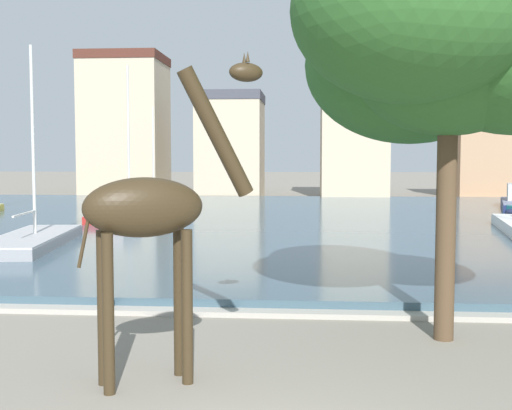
{
  "coord_description": "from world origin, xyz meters",
  "views": [
    {
      "loc": [
        0.42,
        -7.31,
        3.58
      ],
      "look_at": [
        -1.05,
        11.66,
        2.2
      ],
      "focal_mm": 46.62,
      "sensor_mm": 36.0,
      "label": 1
    }
  ],
  "objects_px": {
    "sailboat_green": "(154,198)",
    "sailboat_red": "(129,215)",
    "giraffe_statue": "(154,213)",
    "shade_tree": "(442,49)",
    "mooring_bollard": "(107,304)",
    "sailboat_grey": "(37,242)"
  },
  "relations": [
    {
      "from": "giraffe_statue",
      "to": "sailboat_red",
      "type": "relative_size",
      "value": 0.64
    },
    {
      "from": "giraffe_statue",
      "to": "shade_tree",
      "type": "relative_size",
      "value": 0.68
    },
    {
      "from": "giraffe_statue",
      "to": "shade_tree",
      "type": "xyz_separation_m",
      "value": [
        4.93,
        2.95,
        2.95
      ]
    },
    {
      "from": "sailboat_red",
      "to": "shade_tree",
      "type": "distance_m",
      "value": 24.64
    },
    {
      "from": "giraffe_statue",
      "to": "sailboat_grey",
      "type": "xyz_separation_m",
      "value": [
        -7.81,
        14.03,
        -2.31
      ]
    },
    {
      "from": "sailboat_grey",
      "to": "shade_tree",
      "type": "bearing_deg",
      "value": -41.01
    },
    {
      "from": "giraffe_statue",
      "to": "sailboat_green",
      "type": "xyz_separation_m",
      "value": [
        -8.98,
        38.13,
        -2.16
      ]
    },
    {
      "from": "sailboat_grey",
      "to": "sailboat_red",
      "type": "bearing_deg",
      "value": 85.04
    },
    {
      "from": "shade_tree",
      "to": "mooring_bollard",
      "type": "height_order",
      "value": "shade_tree"
    },
    {
      "from": "sailboat_red",
      "to": "mooring_bollard",
      "type": "height_order",
      "value": "sailboat_red"
    },
    {
      "from": "giraffe_statue",
      "to": "sailboat_grey",
      "type": "relative_size",
      "value": 0.62
    },
    {
      "from": "sailboat_green",
      "to": "sailboat_red",
      "type": "bearing_deg",
      "value": -81.85
    },
    {
      "from": "sailboat_green",
      "to": "mooring_bollard",
      "type": "relative_size",
      "value": 15.68
    },
    {
      "from": "giraffe_statue",
      "to": "sailboat_green",
      "type": "relative_size",
      "value": 0.67
    },
    {
      "from": "shade_tree",
      "to": "mooring_bollard",
      "type": "bearing_deg",
      "value": 168.36
    },
    {
      "from": "sailboat_grey",
      "to": "sailboat_green",
      "type": "xyz_separation_m",
      "value": [
        -1.17,
        24.1,
        0.15
      ]
    },
    {
      "from": "mooring_bollard",
      "to": "sailboat_green",
      "type": "bearing_deg",
      "value": 101.47
    },
    {
      "from": "sailboat_grey",
      "to": "mooring_bollard",
      "type": "xyz_separation_m",
      "value": [
        5.67,
        -9.62,
        -0.14
      ]
    },
    {
      "from": "sailboat_green",
      "to": "mooring_bollard",
      "type": "height_order",
      "value": "sailboat_green"
    },
    {
      "from": "shade_tree",
      "to": "sailboat_green",
      "type": "bearing_deg",
      "value": 111.58
    },
    {
      "from": "sailboat_green",
      "to": "giraffe_statue",
      "type": "bearing_deg",
      "value": -76.75
    },
    {
      "from": "giraffe_statue",
      "to": "sailboat_green",
      "type": "distance_m",
      "value": 39.23
    }
  ]
}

